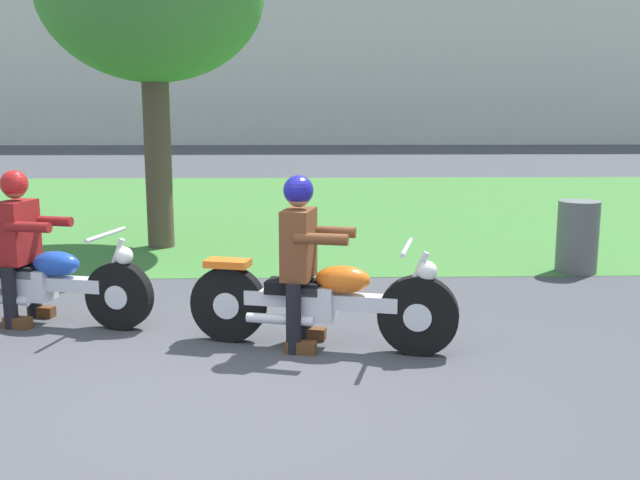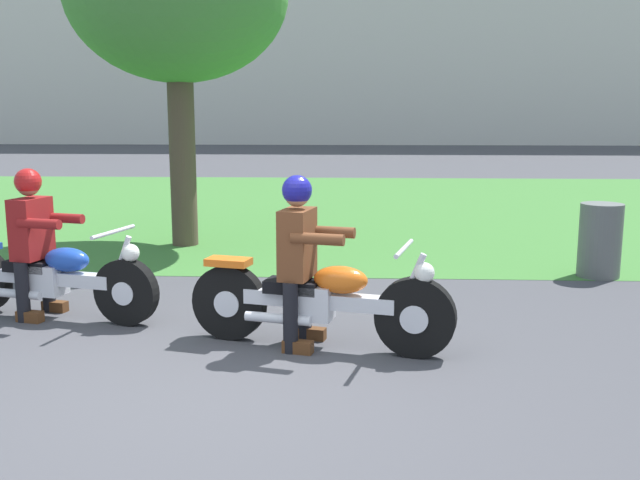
# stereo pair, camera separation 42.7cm
# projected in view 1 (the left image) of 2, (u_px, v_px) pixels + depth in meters

# --- Properties ---
(ground) EXTENTS (120.00, 120.00, 0.00)m
(ground) POSITION_uv_depth(u_px,v_px,m) (208.00, 399.00, 4.83)
(ground) COLOR #424247
(grass_verge) EXTENTS (60.00, 12.00, 0.01)m
(grass_verge) POSITION_uv_depth(u_px,v_px,m) (269.00, 207.00, 14.14)
(grass_verge) COLOR #3D7533
(grass_verge) RESTS_ON ground
(motorcycle_lead) EXTENTS (2.16, 0.82, 0.87)m
(motorcycle_lead) POSITION_uv_depth(u_px,v_px,m) (321.00, 301.00, 5.80)
(motorcycle_lead) COLOR black
(motorcycle_lead) RESTS_ON ground
(rider_lead) EXTENTS (0.62, 0.55, 1.40)m
(rider_lead) POSITION_uv_depth(u_px,v_px,m) (301.00, 248.00, 5.77)
(rider_lead) COLOR black
(rider_lead) RESTS_ON ground
(motorcycle_follow) EXTENTS (2.12, 0.82, 0.86)m
(motorcycle_follow) POSITION_uv_depth(u_px,v_px,m) (40.00, 283.00, 6.46)
(motorcycle_follow) COLOR black
(motorcycle_follow) RESTS_ON ground
(rider_follow) EXTENTS (0.62, 0.55, 1.38)m
(rider_follow) POSITION_uv_depth(u_px,v_px,m) (20.00, 235.00, 6.42)
(rider_follow) COLOR black
(rider_follow) RESTS_ON ground
(trash_can) EXTENTS (0.48, 0.48, 0.85)m
(trash_can) POSITION_uv_depth(u_px,v_px,m) (578.00, 237.00, 8.49)
(trash_can) COLOR #595E5B
(trash_can) RESTS_ON ground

